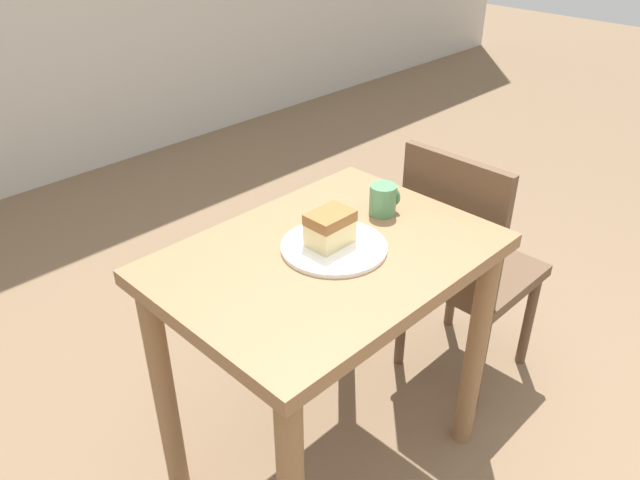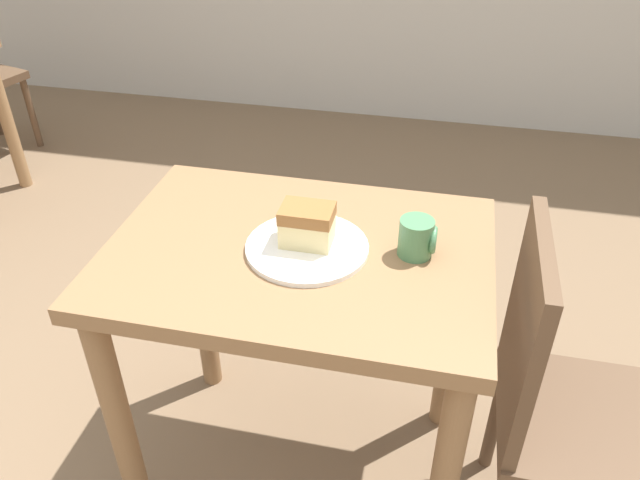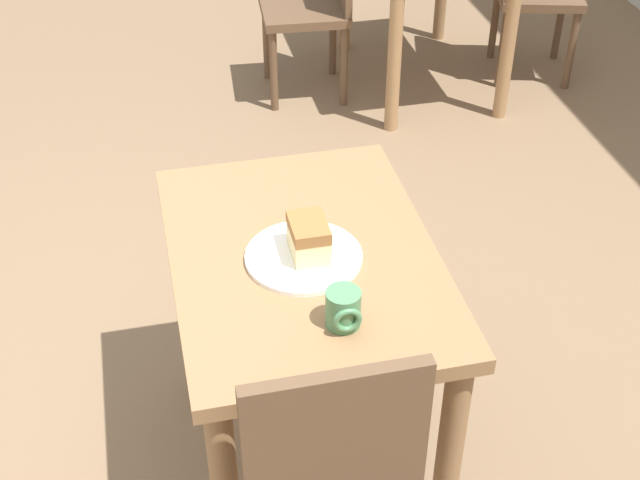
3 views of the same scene
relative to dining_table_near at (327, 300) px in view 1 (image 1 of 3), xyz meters
The scene contains 5 objects.
dining_table_near is the anchor object (origin of this frame).
chair_near_window 0.62m from the dining_table_near, ahead, with size 0.38×0.38×0.88m.
plate 0.16m from the dining_table_near, ahead, with size 0.27×0.27×0.01m.
cake_slice 0.21m from the dining_table_near, 26.04° to the left, with size 0.11×0.08×0.09m.
coffee_mug 0.32m from the dining_table_near, ahead, with size 0.08×0.07×0.09m.
Camera 1 is at (-0.83, -0.43, 1.59)m, focal length 35.00 mm.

